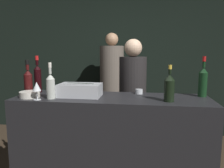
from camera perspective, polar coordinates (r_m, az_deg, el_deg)
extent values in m
cube|color=black|center=(4.08, 4.14, 6.73)|extent=(6.40, 0.06, 2.80)
cube|color=black|center=(2.24, -0.11, -17.30)|extent=(1.82, 0.55, 1.10)
cube|color=#B7BABF|center=(2.10, -8.33, -1.59)|extent=(0.40, 0.24, 0.12)
cylinder|color=black|center=(2.07, -9.93, -0.91)|extent=(0.28, 0.11, 0.06)
cylinder|color=black|center=(2.14, -8.21, -0.60)|extent=(0.28, 0.10, 0.06)
cylinder|color=silver|center=(2.18, -20.70, -2.56)|extent=(0.19, 0.19, 0.06)
cylinder|color=gray|center=(2.18, -20.73, -1.95)|extent=(0.15, 0.15, 0.01)
cylinder|color=silver|center=(2.05, -18.93, -3.87)|extent=(0.07, 0.07, 0.00)
cylinder|color=silver|center=(2.04, -18.99, -2.77)|extent=(0.01, 0.01, 0.08)
cone|color=silver|center=(2.03, -19.09, -0.60)|extent=(0.07, 0.07, 0.08)
cylinder|color=silver|center=(2.23, 7.06, -1.95)|extent=(0.07, 0.07, 0.05)
sphere|color=#F4C66B|center=(2.23, 7.07, -1.89)|extent=(0.03, 0.03, 0.03)
cylinder|color=#B2B7AD|center=(2.05, -15.71, -1.24)|extent=(0.08, 0.08, 0.18)
cone|color=#B2B7AD|center=(2.03, -15.84, 1.90)|extent=(0.08, 0.08, 0.05)
cylinder|color=#B2B7AD|center=(2.03, -15.92, 4.00)|extent=(0.03, 0.03, 0.10)
cylinder|color=silver|center=(2.02, -15.96, 4.80)|extent=(0.03, 0.03, 0.05)
cylinder|color=black|center=(1.92, 14.72, -1.78)|extent=(0.09, 0.09, 0.18)
cone|color=black|center=(1.91, 14.85, 1.69)|extent=(0.09, 0.09, 0.05)
cylinder|color=black|center=(1.90, 14.92, 3.66)|extent=(0.02, 0.02, 0.08)
cylinder|color=gold|center=(1.90, 14.95, 4.32)|extent=(0.03, 0.03, 0.04)
cylinder|color=black|center=(2.43, -18.78, 0.80)|extent=(0.07, 0.07, 0.24)
cone|color=black|center=(2.42, -18.94, 4.12)|extent=(0.07, 0.07, 0.04)
cylinder|color=black|center=(2.41, -19.03, 5.82)|extent=(0.03, 0.03, 0.10)
cylinder|color=red|center=(2.41, -19.06, 6.46)|extent=(0.03, 0.03, 0.04)
cylinder|color=#143319|center=(2.23, 22.60, -0.19)|extent=(0.08, 0.08, 0.23)
cone|color=#143319|center=(2.22, 22.80, 3.34)|extent=(0.08, 0.08, 0.05)
cylinder|color=#143319|center=(2.21, 22.92, 5.31)|extent=(0.03, 0.03, 0.10)
cylinder|color=red|center=(2.21, 22.96, 6.06)|extent=(0.03, 0.03, 0.05)
cylinder|color=#380F0F|center=(2.34, -21.00, -0.12)|extent=(0.08, 0.08, 0.19)
cone|color=#380F0F|center=(2.33, -21.16, 2.85)|extent=(0.08, 0.08, 0.05)
cylinder|color=#380F0F|center=(2.32, -21.26, 4.67)|extent=(0.03, 0.03, 0.10)
cylinder|color=black|center=(2.32, -21.30, 5.34)|extent=(0.04, 0.04, 0.04)
cube|color=black|center=(2.86, 5.20, -15.09)|extent=(0.25, 0.18, 0.76)
cylinder|color=black|center=(2.66, 5.41, -0.50)|extent=(0.33, 0.33, 0.70)
sphere|color=beige|center=(2.63, 5.55, 9.38)|extent=(0.21, 0.21, 0.21)
cube|color=black|center=(3.77, -0.05, -8.49)|extent=(0.29, 0.22, 0.85)
cylinder|color=#60564C|center=(3.61, -0.05, 3.83)|extent=(0.39, 0.39, 0.77)
sphere|color=tan|center=(3.61, -0.05, 11.58)|extent=(0.21, 0.21, 0.21)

